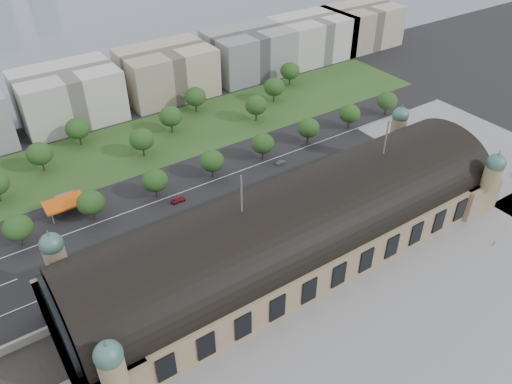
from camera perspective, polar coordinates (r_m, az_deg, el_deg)
ground at (r=163.38m, az=4.47°, el=-6.89°), size 900.00×900.00×0.00m
station at (r=156.63m, az=4.64°, el=-4.12°), size 150.00×48.40×44.30m
plaza_south at (r=148.90m, az=18.46°, el=-14.61°), size 190.00×48.00×0.12m
plaza_east at (r=230.91m, az=25.14°, el=3.50°), size 56.00×100.00×0.12m
road_slab at (r=180.09m, az=-8.06°, el=-2.48°), size 260.00×26.00×0.10m
grass_belt at (r=224.46m, az=-13.44°, el=5.21°), size 300.00×45.00×0.10m
petrol_station at (r=192.03m, az=-20.93°, el=-0.99°), size 14.00×13.00×5.05m
lake at (r=412.85m, az=-23.11°, el=17.52°), size 700.00×320.00×0.08m
office_3 at (r=250.28m, az=-20.63°, el=10.25°), size 45.00×32.00×24.00m
office_4 at (r=264.42m, az=-10.16°, el=13.31°), size 45.00×32.00×24.00m
office_5 at (r=286.69m, az=-0.83°, el=15.63°), size 45.00×32.00×24.00m
office_6 at (r=312.27m, az=6.40°, el=17.13°), size 45.00×32.00×24.00m
office_7 at (r=338.43m, az=11.90°, el=18.08°), size 45.00×32.00×24.00m
tree_row_2 at (r=177.99m, az=-25.58°, el=-3.71°), size 9.60×9.60×11.52m
tree_row_3 at (r=180.37m, az=-18.36°, el=-1.17°), size 9.60×9.60×11.52m
tree_row_4 at (r=185.84m, az=-11.47°, el=1.29°), size 9.60×9.60×11.52m
tree_row_5 at (r=194.15m, az=-5.06°, el=3.55°), size 9.60×9.60×11.52m
tree_row_6 at (r=204.94m, az=0.78°, el=5.56°), size 9.60×9.60×11.52m
tree_row_7 at (r=217.86m, az=6.02°, el=7.31°), size 9.60×9.60×11.52m
tree_row_8 at (r=232.54m, az=10.66°, el=8.80°), size 9.60×9.60×11.52m
tree_row_9 at (r=248.68m, az=14.76°, el=10.06°), size 9.60×9.60×11.52m
tree_belt_4 at (r=214.58m, az=-23.50°, el=4.04°), size 10.40×10.40×12.48m
tree_belt_5 at (r=227.92m, az=-19.72°, el=6.84°), size 10.40×10.40×12.48m
tree_belt_6 at (r=212.00m, az=-12.92°, el=5.89°), size 10.40×10.40×12.48m
tree_belt_7 at (r=228.04m, az=-9.74°, el=8.52°), size 10.40×10.40×12.48m
tree_belt_8 at (r=245.09m, az=-6.96°, el=10.77°), size 10.40×10.40×12.48m
tree_belt_9 at (r=235.02m, az=0.01°, el=9.90°), size 10.40×10.40×12.48m
tree_belt_10 at (r=253.89m, az=2.08°, el=11.92°), size 10.40×10.40×12.48m
tree_belt_11 at (r=273.30m, az=3.89°, el=13.64°), size 10.40×10.40×12.48m
traffic_car_2 at (r=164.20m, az=-17.30°, el=-8.20°), size 5.33×2.98×1.41m
traffic_car_3 at (r=185.79m, az=-8.85°, el=-0.91°), size 5.53×2.33×1.59m
traffic_car_4 at (r=194.10m, az=3.15°, el=1.29°), size 4.69×1.99×1.58m
traffic_car_5 at (r=205.38m, az=2.87°, el=3.40°), size 4.43×1.70×1.44m
traffic_car_6 at (r=232.09m, az=16.11°, el=6.03°), size 5.35×2.67×1.46m
parked_car_0 at (r=157.94m, az=-20.41°, el=-11.18°), size 4.07×3.55×1.33m
parked_car_1 at (r=160.07m, az=-14.51°, el=-8.93°), size 6.06×4.69×1.53m
parked_car_2 at (r=161.94m, az=-11.68°, el=-7.79°), size 5.74×4.06×1.54m
parked_car_3 at (r=160.92m, az=-17.50°, el=-9.29°), size 4.77×4.34×1.57m
parked_car_4 at (r=162.40m, az=-12.48°, el=-7.79°), size 4.61×3.11×1.44m
parked_car_5 at (r=167.86m, az=-5.23°, el=-5.18°), size 6.42×5.66×1.65m
parked_car_6 at (r=166.71m, az=-9.69°, el=-5.98°), size 5.94×4.71×1.61m
bus_west at (r=173.84m, az=-4.90°, el=-3.04°), size 13.37×3.23×3.72m
bus_mid at (r=180.02m, az=-0.11°, el=-1.34°), size 13.51×4.10×3.71m
bus_east at (r=191.55m, az=3.29°, el=1.11°), size 12.43×3.08×3.45m
pedestrian_0 at (r=182.44m, az=25.52°, el=-5.36°), size 0.81×0.51×1.58m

